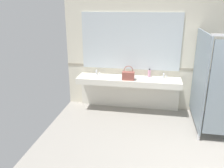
{
  "coord_description": "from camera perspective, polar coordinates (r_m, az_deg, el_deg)",
  "views": [
    {
      "loc": [
        -1.7,
        -3.06,
        2.54
      ],
      "look_at": [
        -2.42,
        1.02,
        1.11
      ],
      "focal_mm": 37.79,
      "sensor_mm": 36.0,
      "label": 1
    }
  ],
  "objects": [
    {
      "name": "paper_cup",
      "position": [
        5.54,
        3.64,
        1.7
      ],
      "size": [
        0.07,
        0.07,
        0.09
      ],
      "primitive_type": "cylinder",
      "color": "beige",
      "rests_on": "vanity_counter"
    },
    {
      "name": "soap_dispenser",
      "position": [
        5.72,
        9.01,
        2.54
      ],
      "size": [
        0.07,
        0.07,
        0.21
      ],
      "color": "#D899B2",
      "rests_on": "vanity_counter"
    },
    {
      "name": "vanity_counter",
      "position": [
        5.77,
        4.06,
        -0.46
      ],
      "size": [
        2.46,
        0.54,
        0.96
      ],
      "color": "silver",
      "rests_on": "ground_plane"
    },
    {
      "name": "mirror_panel",
      "position": [
        5.7,
        4.52,
        10.2
      ],
      "size": [
        2.36,
        0.02,
        1.35
      ],
      "primitive_type": "cube",
      "color": "silver",
      "rests_on": "wall_back"
    },
    {
      "name": "handbag",
      "position": [
        5.46,
        3.95,
        2.1
      ],
      "size": [
        0.28,
        0.15,
        0.33
      ],
      "color": "#934C42",
      "rests_on": "vanity_counter"
    }
  ]
}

